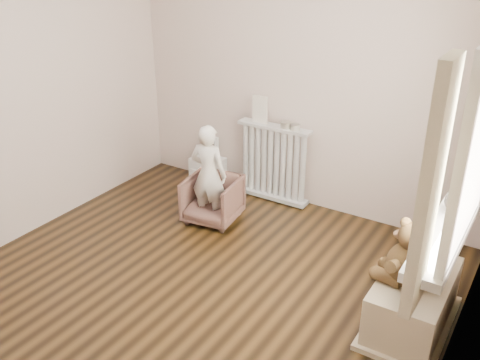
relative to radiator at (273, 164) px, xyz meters
The scene contains 18 objects.
floor 1.74m from the radiator, 82.33° to the right, with size 3.60×3.60×0.01m, color black.
back_wall 0.95m from the radiator, 27.95° to the left, with size 3.60×0.02×2.60m, color beige.
left_wall 2.48m from the radiator, 133.13° to the right, with size 0.02×3.60×2.60m, color beige.
right_wall 2.78m from the radiator, 39.66° to the right, with size 0.02×3.60×2.60m, color beige.
window 2.64m from the radiator, 34.79° to the right, with size 0.03×0.90×1.10m, color white.
window_sill 2.39m from the radiator, 36.05° to the right, with size 0.22×1.10×0.06m, color silver.
curtain_left 2.88m from the radiator, 46.10° to the right, with size 0.06×0.26×1.30m, color #BCB38D.
curtain_right 2.28m from the radiator, 23.35° to the right, with size 0.06×0.26×1.30m, color #BCB38D.
radiator is the anchor object (origin of this frame).
paper_doll 0.57m from the radiator, behind, with size 0.16×0.01×0.27m, color beige.
tin_a 0.45m from the radiator, ahead, with size 0.10×0.10×0.06m, color #A59E8C.
tin_b 0.49m from the radiator, ahead, with size 0.09×0.09×0.05m, color #A59E8C.
toy_vanity 0.79m from the radiator, behind, with size 0.34×0.24×0.53m, color silver.
armchair 0.76m from the radiator, 111.48° to the right, with size 0.47×0.48×0.44m, color brown.
child 0.79m from the radiator, 110.14° to the right, with size 0.35×0.23×0.95m, color silver.
toy_bench 2.12m from the radiator, 34.06° to the right, with size 0.45×0.84×0.40m, color beige.
teddy_bear 2.15m from the radiator, 37.07° to the right, with size 0.38×0.29×0.47m, color #32210F, non-canonical shape.
plush_cat 2.26m from the radiator, 29.94° to the right, with size 0.14×0.23×0.20m, color slate, non-canonical shape.
Camera 1 is at (2.08, -2.64, 2.51)m, focal length 40.00 mm.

